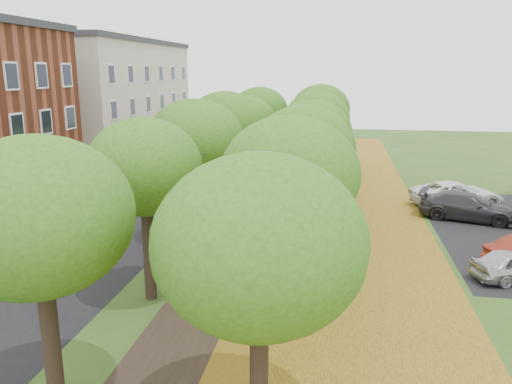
% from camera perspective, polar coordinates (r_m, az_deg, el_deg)
% --- Properties ---
extents(street_asphalt, '(8.00, 70.00, 0.01)m').
position_cam_1_polar(street_asphalt, '(28.02, -15.37, -2.87)').
color(street_asphalt, black).
rests_on(street_asphalt, ground).
extents(footpath, '(3.20, 70.00, 0.01)m').
position_cam_1_polar(footpath, '(25.84, -0.05, -3.77)').
color(footpath, black).
rests_on(footpath, ground).
extents(leaf_verge, '(7.50, 70.00, 0.01)m').
position_cam_1_polar(leaf_verge, '(25.53, 11.12, -4.25)').
color(leaf_verge, '#A67D1E').
rests_on(leaf_verge, ground).
extents(tree_row_west, '(4.14, 34.14, 6.27)m').
position_cam_1_polar(tree_row_west, '(25.31, -5.00, 6.21)').
color(tree_row_west, black).
rests_on(tree_row_west, ground).
extents(tree_row_east, '(4.14, 34.14, 6.27)m').
position_cam_1_polar(tree_row_east, '(24.56, 5.97, 5.96)').
color(tree_row_east, black).
rests_on(tree_row_east, ground).
extents(building_cream, '(10.30, 20.30, 10.40)m').
position_cam_1_polar(building_cream, '(47.33, -17.24, 10.03)').
color(building_cream, beige).
rests_on(building_cream, ground).
extents(bench, '(0.91, 1.72, 0.78)m').
position_cam_1_polar(bench, '(18.45, -4.01, -9.83)').
color(bench, '#242D28').
rests_on(bench, ground).
extents(car_grey, '(5.34, 3.34, 1.44)m').
position_cam_1_polar(car_grey, '(28.84, 23.05, -1.54)').
color(car_grey, '#2E2D32').
rests_on(car_grey, ground).
extents(car_white, '(5.73, 3.93, 1.46)m').
position_cam_1_polar(car_white, '(31.44, 21.94, -0.23)').
color(car_white, white).
rests_on(car_white, ground).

